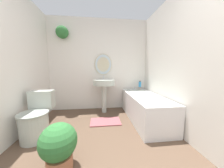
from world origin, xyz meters
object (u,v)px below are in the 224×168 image
shampoo_bottle (140,84)px  pedestal_sink (104,86)px  potted_plant (59,145)px  bathtub (144,107)px  toilet (37,119)px

shampoo_bottle → pedestal_sink: bearing=-172.1°
pedestal_sink → shampoo_bottle: pedestal_sink is taller
shampoo_bottle → potted_plant: bearing=-131.5°
bathtub → potted_plant: bathtub is taller
pedestal_sink → bathtub: pedestal_sink is taller
potted_plant → pedestal_sink: bearing=70.8°
pedestal_sink → potted_plant: size_ratio=1.78×
shampoo_bottle → potted_plant: size_ratio=0.31×
toilet → potted_plant: size_ratio=1.37×
potted_plant → shampoo_bottle: bearing=48.5°
toilet → bathtub: 2.01m
shampoo_bottle → potted_plant: (-1.54, -1.75, -0.40)m
toilet → bathtub: toilet is taller
potted_plant → toilet: bearing=130.0°
shampoo_bottle → toilet: bearing=-152.9°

